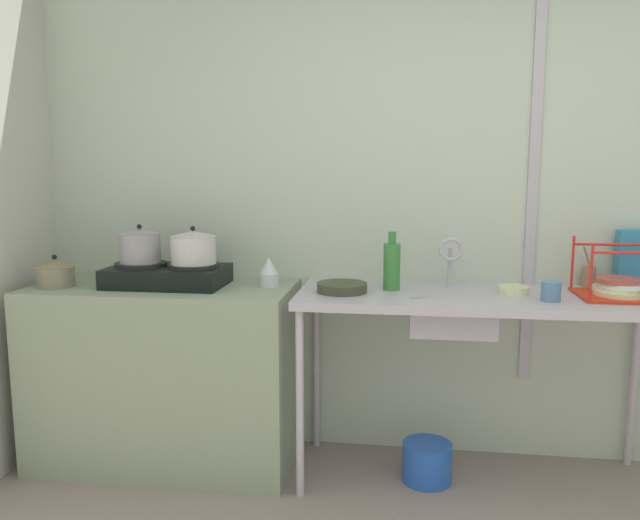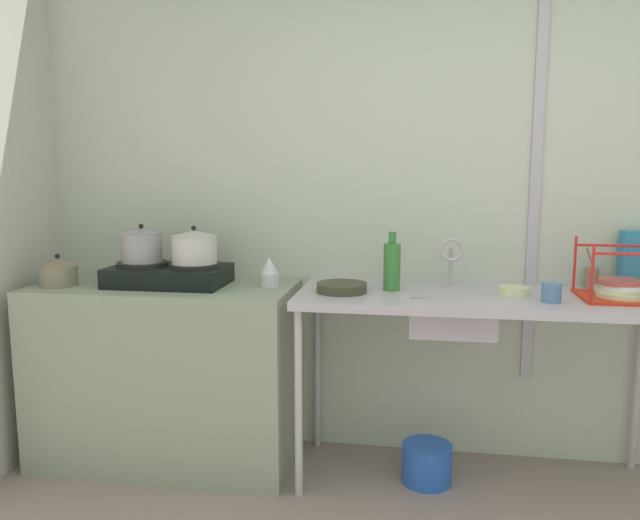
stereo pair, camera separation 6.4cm
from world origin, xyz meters
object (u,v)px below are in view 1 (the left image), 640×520
Objects in this scene: frying_pan at (342,287)px; bottle_by_sink at (392,265)px; faucet at (451,254)px; percolator at (269,272)px; cereal_box at (632,259)px; bucket_on_floor at (427,462)px; small_bowl_on_drainboard at (514,290)px; pot_on_left_burner at (140,246)px; stove at (168,275)px; pot_on_right_burner at (193,247)px; dish_rack at (619,288)px; cup_by_rack at (551,291)px; sink_basin at (452,313)px; pot_beside_stove at (55,273)px; utensil_jar at (588,276)px.

bottle_by_sink is at bearing 20.94° from frying_pan.
percolator is at bearing -174.85° from faucet.
cereal_box reaches higher than percolator.
bottle_by_sink reaches higher than bucket_on_floor.
pot_on_left_burner is at bearing -179.17° from small_bowl_on_drainboard.
pot_on_left_burner reaches higher than small_bowl_on_drainboard.
bucket_on_floor is (-0.09, -0.17, -0.98)m from faucet.
stove is 2.02× the size of cereal_box.
bottle_by_sink is (0.96, 0.05, -0.08)m from pot_on_right_burner.
pot_on_left_burner is 2.24m from dish_rack.
bucket_on_floor is at bearing -169.24° from small_bowl_on_drainboard.
small_bowl_on_drainboard is at bearing 177.02° from dish_rack.
percolator is 1.67× the size of cup_by_rack.
pot_on_left_burner reaches higher than faucet.
frying_pan is 0.66× the size of dish_rack.
faucet is 0.89× the size of bottle_by_sink.
faucet is at bearing 90.78° from sink_basin.
faucet is 0.75m from dish_rack.
pot_beside_stove reaches higher than small_bowl_on_drainboard.
utensil_jar reaches higher than bucket_on_floor.
sink_basin is at bearing -178.32° from dish_rack.
dish_rack is 1.29× the size of bottle_by_sink.
bucket_on_floor is at bearing -159.01° from utensil_jar.
pot_beside_stove is 0.78× the size of bucket_on_floor.
sink_basin is 0.35m from bottle_by_sink.
percolator is 0.52× the size of bottle_by_sink.
dish_rack is 0.34m from cup_by_rack.
sink_basin is at bearing 2.51° from frying_pan.
percolator is at bearing 172.90° from cup_by_rack.
bucket_on_floor is (-0.50, 0.07, -0.86)m from cup_by_rack.
cup_by_rack is 0.31× the size of bottle_by_sink.
sink_basin is 0.30m from small_bowl_on_drainboard.
faucet reaches higher than cup_by_rack.
cup_by_rack reaches higher than sink_basin.
frying_pan is at bearing -177.98° from dish_rack.
small_bowl_on_drainboard is (1.15, -0.02, -0.05)m from percolator.
faucet reaches higher than small_bowl_on_drainboard.
pot_on_right_burner reaches higher than frying_pan.
sink_basin is (1.51, -0.02, -0.28)m from pot_on_left_burner.
dish_rack is at bearing 2.20° from pot_beside_stove.
cereal_box is (2.76, 0.34, 0.07)m from pot_beside_stove.
dish_rack reaches higher than frying_pan.
pot_on_left_burner is 1.46× the size of small_bowl_on_drainboard.
dish_rack is at bearing 0.06° from pot_on_left_burner.
bottle_by_sink is at bearing -175.43° from cereal_box.
dish_rack reaches higher than percolator.
pot_beside_stove is 1.91m from sink_basin.
bottle_by_sink reaches higher than small_bowl_on_drainboard.
stove reaches higher than frying_pan.
pot_on_right_burner reaches higher than bottle_by_sink.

